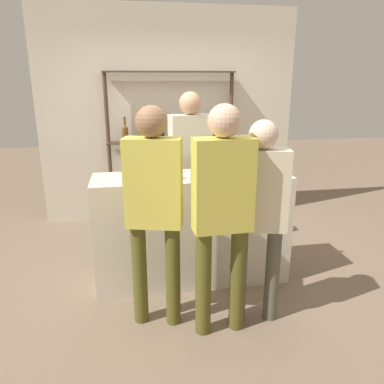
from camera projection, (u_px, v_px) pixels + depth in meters
name	position (u px, v px, depth m)	size (l,w,h in m)	color
ground_plane	(192.00, 278.00, 3.72)	(16.00, 16.00, 0.00)	#7A6651
bar_counter	(192.00, 229.00, 3.57)	(1.81, 0.52, 1.05)	beige
back_wall	(169.00, 117.00, 5.07)	(3.41, 0.12, 2.80)	beige
back_shelf	(171.00, 127.00, 4.93)	(1.68, 0.18, 1.99)	#4C3828
counter_bottle_0	(220.00, 164.00, 3.33)	(0.08, 0.08, 0.32)	black
counter_bottle_1	(262.00, 159.00, 3.42)	(0.09, 0.09, 0.37)	black
counter_bottle_2	(162.00, 168.00, 3.18)	(0.07, 0.07, 0.31)	silver
wine_glass	(172.00, 165.00, 3.28)	(0.08, 0.08, 0.16)	silver
cork_jar	(140.00, 168.00, 3.35)	(0.11, 0.11, 0.16)	silver
server_behind_counter	(190.00, 161.00, 4.02)	(0.46, 0.26, 1.77)	#575347
customer_left	(154.00, 201.00, 2.77)	(0.45, 0.28, 1.73)	brown
customer_center	(223.00, 205.00, 2.66)	(0.43, 0.23, 1.75)	brown
customer_right	(260.00, 208.00, 2.84)	(0.44, 0.26, 1.62)	#575347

